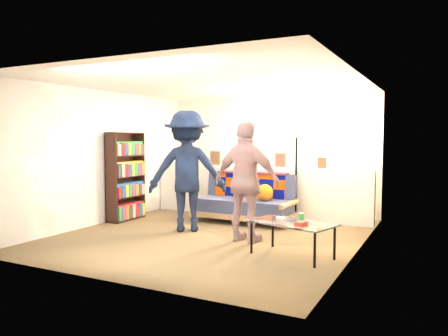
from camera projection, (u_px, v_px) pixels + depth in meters
The scene contains 10 objects.
ground at pixel (213, 235), 6.99m from camera, with size 5.00×5.00×0.00m, color brown.
room_shell at pixel (226, 131), 7.29m from camera, with size 4.60×5.05×2.45m.
half_wall_ledge at pixel (256, 192), 8.55m from camera, with size 4.45×0.15×1.00m, color silver.
ledge_decor at pixel (245, 157), 8.59m from camera, with size 2.97×0.02×0.45m.
futon_sofa at pixel (246, 202), 8.08m from camera, with size 1.88×0.93×0.80m.
bookshelf at pixel (126, 179), 8.22m from camera, with size 0.28×0.83×1.65m.
coffee_table at pixel (293, 224), 5.69m from camera, with size 1.21×0.87×0.56m.
floor_lamp at pixel (297, 158), 8.02m from camera, with size 0.39×0.33×1.67m.
person_left at pixel (187, 171), 7.26m from camera, with size 1.29×0.74×2.00m, color black.
person_right at pixel (247, 182), 6.47m from camera, with size 1.06×0.44×1.81m, color pink.
Camera 1 is at (3.28, -6.07, 1.56)m, focal length 35.00 mm.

